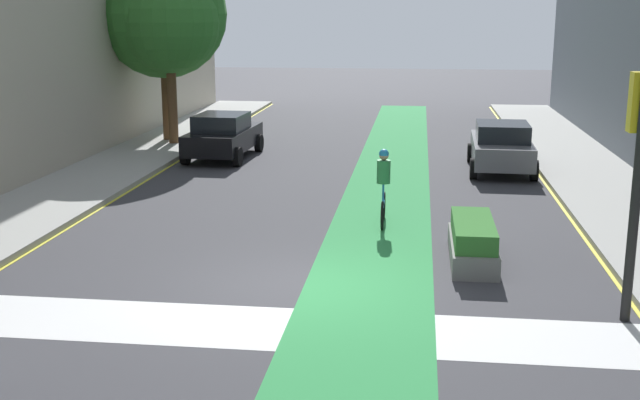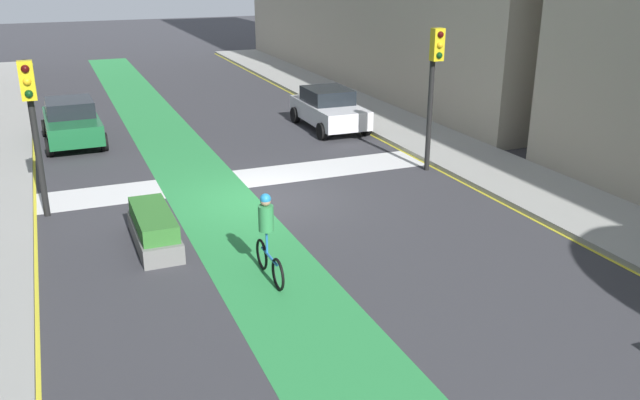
{
  "view_description": "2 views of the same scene",
  "coord_description": "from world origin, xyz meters",
  "px_view_note": "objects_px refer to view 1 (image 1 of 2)",
  "views": [
    {
      "loc": [
        2.18,
        -13.85,
        4.95
      ],
      "look_at": [
        0.05,
        3.25,
        0.9
      ],
      "focal_mm": 44.75,
      "sensor_mm": 36.0,
      "label": 1
    },
    {
      "loc": [
        5.2,
        16.82,
        6.38
      ],
      "look_at": [
        -0.22,
        3.59,
        1.16
      ],
      "focal_mm": 37.36,
      "sensor_mm": 36.0,
      "label": 2
    }
  ],
  "objects_px": {
    "cyclist_in_lane": "(383,185)",
    "street_tree_far": "(169,23)",
    "traffic_signal_near_right": "(638,149)",
    "car_grey_right_far": "(501,146)",
    "car_black_left_far": "(223,135)",
    "street_tree_near": "(163,14)",
    "median_planter": "(473,242)"
  },
  "relations": [
    {
      "from": "street_tree_far",
      "to": "car_black_left_far",
      "type": "bearing_deg",
      "value": -41.24
    },
    {
      "from": "car_grey_right_far",
      "to": "cyclist_in_lane",
      "type": "height_order",
      "value": "cyclist_in_lane"
    },
    {
      "from": "traffic_signal_near_right",
      "to": "median_planter",
      "type": "xyz_separation_m",
      "value": [
        -2.31,
        2.86,
        -2.45
      ]
    },
    {
      "from": "street_tree_near",
      "to": "street_tree_far",
      "type": "bearing_deg",
      "value": -59.21
    },
    {
      "from": "car_grey_right_far",
      "to": "street_tree_far",
      "type": "distance_m",
      "value": 12.9
    },
    {
      "from": "car_grey_right_far",
      "to": "traffic_signal_near_right",
      "type": "bearing_deg",
      "value": -86.24
    },
    {
      "from": "car_grey_right_far",
      "to": "street_tree_near",
      "type": "xyz_separation_m",
      "value": [
        -12.35,
        4.17,
        4.12
      ]
    },
    {
      "from": "car_grey_right_far",
      "to": "street_tree_near",
      "type": "height_order",
      "value": "street_tree_near"
    },
    {
      "from": "traffic_signal_near_right",
      "to": "cyclist_in_lane",
      "type": "bearing_deg",
      "value": 127.94
    },
    {
      "from": "traffic_signal_near_right",
      "to": "car_grey_right_far",
      "type": "height_order",
      "value": "traffic_signal_near_right"
    },
    {
      "from": "street_tree_near",
      "to": "street_tree_far",
      "type": "height_order",
      "value": "street_tree_near"
    },
    {
      "from": "car_black_left_far",
      "to": "median_planter",
      "type": "relative_size",
      "value": 1.59
    },
    {
      "from": "cyclist_in_lane",
      "to": "median_planter",
      "type": "xyz_separation_m",
      "value": [
        1.95,
        -2.62,
        -0.57
      ]
    },
    {
      "from": "median_planter",
      "to": "car_black_left_far",
      "type": "bearing_deg",
      "value": 125.75
    },
    {
      "from": "car_grey_right_far",
      "to": "street_tree_far",
      "type": "relative_size",
      "value": 0.67
    },
    {
      "from": "median_planter",
      "to": "street_tree_far",
      "type": "bearing_deg",
      "value": 128.27
    },
    {
      "from": "cyclist_in_lane",
      "to": "street_tree_near",
      "type": "relative_size",
      "value": 0.26
    },
    {
      "from": "traffic_signal_near_right",
      "to": "street_tree_near",
      "type": "height_order",
      "value": "street_tree_near"
    },
    {
      "from": "car_grey_right_far",
      "to": "street_tree_far",
      "type": "xyz_separation_m",
      "value": [
        -11.86,
        3.35,
        3.8
      ]
    },
    {
      "from": "traffic_signal_near_right",
      "to": "median_planter",
      "type": "height_order",
      "value": "traffic_signal_near_right"
    },
    {
      "from": "cyclist_in_lane",
      "to": "median_planter",
      "type": "relative_size",
      "value": 0.69
    },
    {
      "from": "street_tree_far",
      "to": "median_planter",
      "type": "distance_m",
      "value": 17.27
    },
    {
      "from": "car_black_left_far",
      "to": "street_tree_far",
      "type": "height_order",
      "value": "street_tree_far"
    },
    {
      "from": "street_tree_far",
      "to": "cyclist_in_lane",
      "type": "bearing_deg",
      "value": -51.36
    },
    {
      "from": "car_black_left_far",
      "to": "car_grey_right_far",
      "type": "bearing_deg",
      "value": -7.24
    },
    {
      "from": "car_black_left_far",
      "to": "cyclist_in_lane",
      "type": "xyz_separation_m",
      "value": [
        5.97,
        -8.38,
        0.17
      ]
    },
    {
      "from": "cyclist_in_lane",
      "to": "street_tree_far",
      "type": "xyz_separation_m",
      "value": [
        -8.43,
        10.54,
        3.63
      ]
    },
    {
      "from": "cyclist_in_lane",
      "to": "street_tree_far",
      "type": "height_order",
      "value": "street_tree_far"
    },
    {
      "from": "traffic_signal_near_right",
      "to": "street_tree_near",
      "type": "distance_m",
      "value": 21.48
    },
    {
      "from": "car_grey_right_far",
      "to": "median_planter",
      "type": "bearing_deg",
      "value": -98.6
    },
    {
      "from": "cyclist_in_lane",
      "to": "car_black_left_far",
      "type": "bearing_deg",
      "value": 125.44
    },
    {
      "from": "traffic_signal_near_right",
      "to": "street_tree_far",
      "type": "height_order",
      "value": "street_tree_far"
    }
  ]
}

